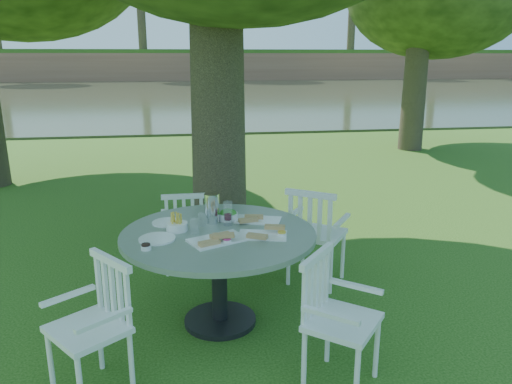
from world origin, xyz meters
TOP-DOWN VIEW (x-y plane):
  - ground at (0.00, 0.00)m, footprint 140.00×140.00m
  - table at (-0.40, -0.53)m, footprint 1.46×1.46m
  - chair_ne at (0.49, 0.00)m, footprint 0.62×0.62m
  - chair_nw at (-0.64, 0.48)m, footprint 0.41×0.38m
  - chair_sw at (-1.19, -1.20)m, footprint 0.58×0.58m
  - chair_se at (0.22, -1.35)m, footprint 0.59×0.59m
  - tableware at (-0.43, -0.43)m, footprint 1.12×0.75m
  - river at (0.00, 23.00)m, footprint 100.00×28.00m

SIDE VIEW (x-z plane):
  - ground at x=0.00m, z-range 0.00..0.00m
  - river at x=0.00m, z-range -0.06..0.06m
  - chair_nw at x=-0.64m, z-range 0.07..0.87m
  - chair_sw at x=-1.19m, z-range 0.07..0.92m
  - chair_se at x=0.22m, z-range 0.08..0.93m
  - chair_ne at x=0.49m, z-range 0.08..0.99m
  - table at x=-0.40m, z-range 0.24..1.00m
  - tableware at x=-0.43m, z-range 0.68..0.92m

